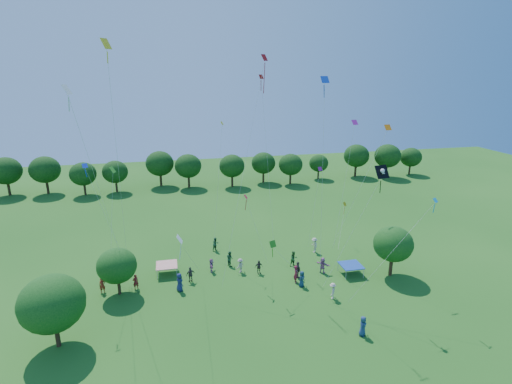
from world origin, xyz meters
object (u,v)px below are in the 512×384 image
Objects in this scene: near_tree_west at (52,304)px; tent_blue at (351,265)px; tent_red_stripe at (167,265)px; red_high_kite at (257,99)px; near_tree_east at (393,244)px; pirate_kite at (381,174)px; near_tree_north at (117,266)px.

near_tree_west reaches higher than tent_blue.
tent_red_stripe is 0.10× the size of red_high_kite.
tent_blue is at bearing 11.99° from near_tree_west.
tent_red_stripe is at bearing 50.26° from near_tree_west.
near_tree_east is (31.59, 4.77, -0.24)m from near_tree_west.
pirate_kite reaches higher than tent_blue.
near_tree_east reaches higher than near_tree_north.
tent_blue is 19.84m from red_high_kite.
near_tree_east is at bearing -4.66° from near_tree_north.
tent_red_stripe is 19.68m from red_high_kite.
red_high_kite reaches higher than near_tree_west.
near_tree_west is 8.07m from near_tree_north.
tent_blue is (-4.03, 1.08, -2.54)m from near_tree_east.
pirate_kite is 0.56× the size of red_high_kite.
pirate_kite reaches higher than near_tree_west.
near_tree_north is 27.79m from near_tree_east.
near_tree_north is at bearing 175.34° from near_tree_east.
near_tree_north is at bearing 164.70° from pirate_kite.
near_tree_east is at bearing -13.07° from tent_red_stripe.
pirate_kite is (-4.53, -4.08, 8.79)m from near_tree_east.
near_tree_north reaches higher than tent_red_stripe.
near_tree_north is (3.89, 7.03, -0.79)m from near_tree_west.
tent_blue is (19.12, -4.29, 0.00)m from tent_red_stripe.
near_tree_east is 23.91m from tent_red_stripe.
near_tree_east is at bearing 8.58° from near_tree_west.
near_tree_west is 1.11× the size of near_tree_east.
tent_blue is 0.19× the size of pirate_kite.
near_tree_east is 20.36m from red_high_kite.
near_tree_west reaches higher than near_tree_north.
tent_red_stripe is 19.60m from tent_blue.
pirate_kite is (18.63, -9.46, 11.32)m from tent_red_stripe.
tent_red_stripe is at bearing 153.08° from pirate_kite.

